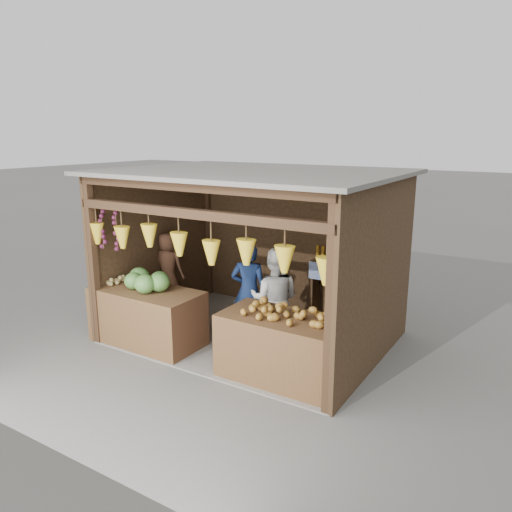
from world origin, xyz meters
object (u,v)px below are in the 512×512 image
at_px(man_standing, 249,292).
at_px(counter_right, 285,349).
at_px(counter_left, 147,317).
at_px(woman_standing, 275,299).
at_px(vendor_seated, 168,266).

bearing_deg(man_standing, counter_right, 121.36).
xyz_separation_m(counter_left, woman_standing, (1.77, 0.87, 0.35)).
bearing_deg(counter_right, counter_left, -178.50).
distance_m(counter_left, woman_standing, 2.01).
height_order(man_standing, vendor_seated, man_standing).
xyz_separation_m(woman_standing, vendor_seated, (-2.28, 0.22, 0.14)).
relative_size(counter_left, man_standing, 1.11).
height_order(counter_left, counter_right, counter_right).
height_order(counter_left, man_standing, man_standing).
distance_m(counter_right, woman_standing, 1.07).
xyz_separation_m(man_standing, vendor_seated, (-1.75, 0.11, 0.14)).
relative_size(woman_standing, vendor_seated, 1.32).
height_order(counter_right, man_standing, man_standing).
distance_m(woman_standing, vendor_seated, 2.29).
relative_size(counter_left, woman_standing, 1.12).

